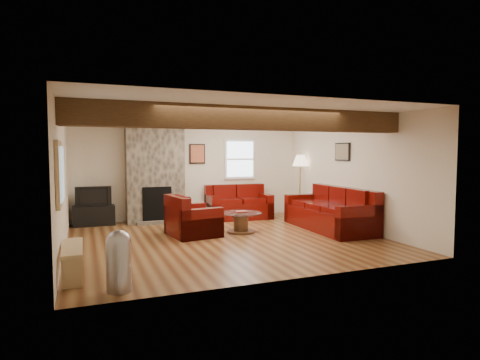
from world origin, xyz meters
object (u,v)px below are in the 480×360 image
Objects in this scene: coffee_table at (241,222)px; tv_cabinet at (94,216)px; floor_lamp at (300,164)px; armchair_red at (193,215)px; television at (93,196)px; sofa_three at (329,209)px; loveseat at (239,202)px.

tv_cabinet is at bearing 145.30° from coffee_table.
floor_lamp is at bearing 32.37° from coffee_table.
television is (-1.91, 1.96, 0.28)m from armchair_red.
sofa_three is 2.72× the size of coffee_table.
sofa_three is at bearing -26.27° from television.
floor_lamp is (5.25, -0.59, 1.19)m from tv_cabinet.
armchair_red is 1.06m from coffee_table.
loveseat reaches higher than coffee_table.
sofa_three is 2.57× the size of tv_cabinet.
coffee_table is 0.54× the size of floor_lamp.
coffee_table is at bearing -34.70° from television.
coffee_table is at bearing -102.98° from armchair_red.
coffee_table is at bearing -147.63° from floor_lamp.
loveseat reaches higher than armchair_red.
floor_lamp reaches higher than loveseat.
coffee_table is 0.94× the size of tv_cabinet.
sofa_three is at bearing -26.27° from tv_cabinet.
coffee_table is 2.98m from floor_lamp.
tv_cabinet is (-3.57, 0.30, -0.20)m from loveseat.
tv_cabinet is (-4.93, 2.43, -0.23)m from sofa_three.
coffee_table is 3.62m from television.
floor_lamp reaches higher than coffee_table.
sofa_three is 1.49× the size of loveseat.
television reaches higher than tv_cabinet.
armchair_red is 1.17× the size of coffee_table.
coffee_table is at bearing -105.54° from loveseat.
armchair_red is (-3.02, 0.47, -0.05)m from sofa_three.
tv_cabinet is (-1.91, 1.96, -0.19)m from armchair_red.
loveseat is 1.86m from coffee_table.
coffee_table is 3.59m from tv_cabinet.
loveseat is (-1.36, 2.13, -0.03)m from sofa_three.
armchair_red is 1.10× the size of tv_cabinet.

